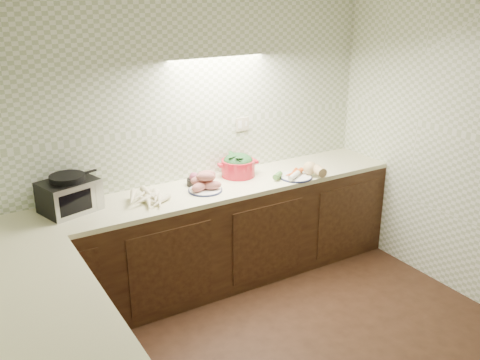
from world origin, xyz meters
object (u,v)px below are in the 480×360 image
onion_bowl (195,180)px  toaster_oven (69,194)px  sweet_potato_plate (205,183)px  veg_plate (302,172)px  parsnip_pile (147,200)px  dutch_oven (238,165)px

onion_bowl → toaster_oven: bearing=-179.7°
sweet_potato_plate → veg_plate: size_ratio=0.61×
parsnip_pile → dutch_oven: (0.94, 0.20, 0.07)m
sweet_potato_plate → toaster_oven: bearing=171.8°
toaster_oven → veg_plate: 1.97m
parsnip_pile → veg_plate: 1.41m
toaster_oven → sweet_potato_plate: toaster_oven is taller
parsnip_pile → onion_bowl: (0.51, 0.19, 0.01)m
sweet_potato_plate → onion_bowl: size_ratio=1.90×
sweet_potato_plate → dutch_oven: (0.42, 0.17, 0.03)m
onion_bowl → dutch_oven: size_ratio=0.41×
sweet_potato_plate → onion_bowl: bearing=93.2°
toaster_oven → dutch_oven: (1.48, 0.02, -0.03)m
parsnip_pile → sweet_potato_plate: bearing=3.0°
dutch_oven → onion_bowl: bearing=-166.3°
parsnip_pile → onion_bowl: size_ratio=2.68×
parsnip_pile → veg_plate: bearing=-4.8°
sweet_potato_plate → dutch_oven: dutch_oven is taller
sweet_potato_plate → veg_plate: (0.89, -0.15, -0.02)m
dutch_oven → toaster_oven: bearing=-167.1°
onion_bowl → veg_plate: 0.95m
toaster_oven → parsnip_pile: (0.54, -0.18, -0.10)m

